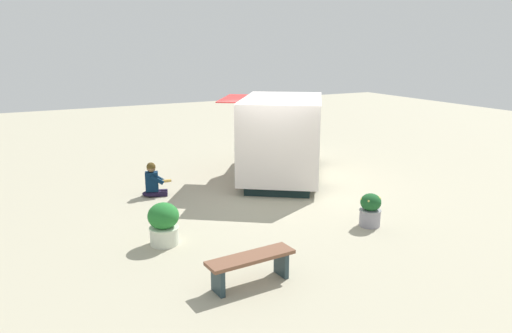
{
  "coord_description": "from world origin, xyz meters",
  "views": [
    {
      "loc": [
        -5.97,
        -10.34,
        3.77
      ],
      "look_at": [
        -1.14,
        -1.1,
        1.11
      ],
      "focal_mm": 33.83,
      "sensor_mm": 36.0,
      "label": 1
    }
  ],
  "objects": [
    {
      "name": "ground_plane",
      "position": [
        0.0,
        0.0,
        0.0
      ],
      "size": [
        40.0,
        40.0,
        0.0
      ],
      "primitive_type": "plane",
      "color": "#AAA389"
    },
    {
      "name": "food_truck",
      "position": [
        1.07,
        1.43,
        1.11
      ],
      "size": [
        4.5,
        5.03,
        2.35
      ],
      "color": "white",
      "rests_on": "ground_plane"
    },
    {
      "name": "person_customer",
      "position": [
        -2.85,
        1.3,
        0.35
      ],
      "size": [
        0.79,
        0.58,
        0.87
      ],
      "color": "black",
      "rests_on": "ground_plane"
    },
    {
      "name": "planter_flowering_near",
      "position": [
        0.65,
        -2.91,
        0.36
      ],
      "size": [
        0.47,
        0.47,
        0.71
      ],
      "color": "gray",
      "rests_on": "ground_plane"
    },
    {
      "name": "planter_flowering_far",
      "position": [
        -3.52,
        -1.83,
        0.43
      ],
      "size": [
        0.6,
        0.6,
        0.83
      ],
      "color": "silver",
      "rests_on": "ground_plane"
    },
    {
      "name": "plaza_bench",
      "position": [
        -2.77,
        -4.03,
        0.37
      ],
      "size": [
        1.5,
        0.5,
        0.5
      ],
      "color": "brown",
      "rests_on": "ground_plane"
    }
  ]
}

